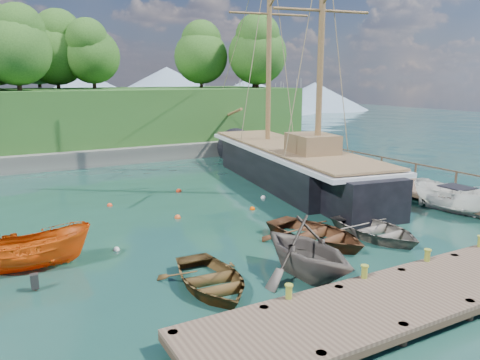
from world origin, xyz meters
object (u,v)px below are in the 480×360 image
at_px(schooner, 289,167).
at_px(rowboat_3, 375,237).
at_px(rowboat_1, 306,275).
at_px(rowboat_2, 316,242).
at_px(cabin_boat_white, 454,213).
at_px(rowboat_0, 211,288).
at_px(motorboat_orange, 33,269).

bearing_deg(schooner, rowboat_3, -95.90).
height_order(rowboat_1, rowboat_2, rowboat_1).
bearing_deg(cabin_boat_white, rowboat_1, -175.87).
relative_size(rowboat_2, rowboat_3, 1.07).
distance_m(rowboat_0, cabin_boat_white, 15.31).
height_order(rowboat_0, motorboat_orange, motorboat_orange).
xyz_separation_m(rowboat_1, schooner, (8.23, 12.92, 1.08)).
xyz_separation_m(rowboat_3, schooner, (3.01, 11.10, 1.08)).
bearing_deg(rowboat_3, rowboat_0, -176.30).
height_order(rowboat_3, cabin_boat_white, cabin_boat_white).
bearing_deg(rowboat_1, motorboat_orange, 143.62).
bearing_deg(rowboat_2, schooner, 48.30).
height_order(rowboat_1, rowboat_3, rowboat_1).
relative_size(rowboat_2, motorboat_orange, 1.12).
xyz_separation_m(rowboat_2, motorboat_orange, (-11.13, 2.79, 0.00)).
height_order(cabin_boat_white, schooner, schooner).
bearing_deg(schooner, rowboat_2, -109.87).
relative_size(rowboat_1, rowboat_2, 0.90).
bearing_deg(rowboat_0, motorboat_orange, 141.80).
relative_size(rowboat_1, cabin_boat_white, 0.91).
distance_m(rowboat_3, motorboat_orange, 14.33).
relative_size(rowboat_0, rowboat_2, 0.87).
bearing_deg(rowboat_2, cabin_boat_white, -12.31).
distance_m(rowboat_1, motorboat_orange, 10.19).
relative_size(rowboat_0, rowboat_3, 0.94).
bearing_deg(rowboat_0, schooner, 50.06).
bearing_deg(schooner, rowboat_1, -113.26).
xyz_separation_m(cabin_boat_white, schooner, (-3.49, 10.28, 1.08)).
height_order(rowboat_3, schooner, schooner).
height_order(rowboat_1, schooner, schooner).
relative_size(rowboat_1, schooner, 0.17).
bearing_deg(rowboat_2, motorboat_orange, 153.37).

